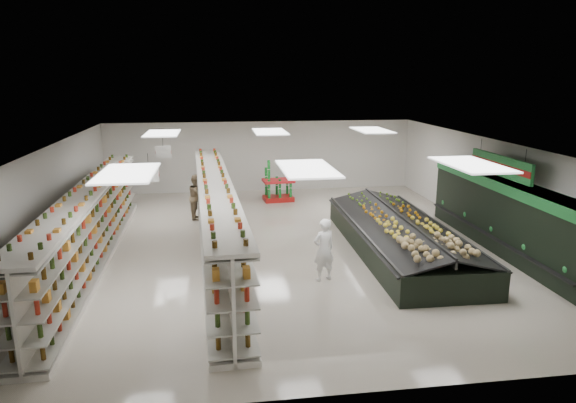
{
  "coord_description": "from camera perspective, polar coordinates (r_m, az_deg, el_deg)",
  "views": [
    {
      "loc": [
        -2.06,
        -15.42,
        5.24
      ],
      "look_at": [
        0.19,
        0.49,
        1.28
      ],
      "focal_mm": 32.0,
      "sensor_mm": 36.0,
      "label": 1
    }
  ],
  "objects": [
    {
      "name": "soda_endcap",
      "position": [
        21.86,
        -1.09,
        2.14
      ],
      "size": [
        1.37,
        1.0,
        1.66
      ],
      "rotation": [
        0.0,
        0.0,
        0.09
      ],
      "color": "#A31512",
      "rests_on": "floor"
    },
    {
      "name": "wall_front",
      "position": [
        8.52,
        6.87,
        -11.57
      ],
      "size": [
        14.0,
        0.02,
        3.2
      ],
      "primitive_type": "cube",
      "color": "silver",
      "rests_on": "floor"
    },
    {
      "name": "floor",
      "position": [
        16.42,
        -0.43,
        -4.77
      ],
      "size": [
        16.0,
        16.0,
        0.0
      ],
      "primitive_type": "plane",
      "color": "beige",
      "rests_on": "ground"
    },
    {
      "name": "gondola_left",
      "position": [
        15.71,
        -21.04,
        -2.84
      ],
      "size": [
        1.14,
        12.33,
        2.14
      ],
      "rotation": [
        0.0,
        0.0,
        0.02
      ],
      "color": "white",
      "rests_on": "floor"
    },
    {
      "name": "produce_wall_case",
      "position": [
        16.84,
        22.91,
        -1.01
      ],
      "size": [
        0.93,
        8.0,
        2.2
      ],
      "color": "black",
      "rests_on": "floor"
    },
    {
      "name": "ceiling",
      "position": [
        15.69,
        -0.45,
        6.37
      ],
      "size": [
        14.0,
        16.0,
        0.02
      ],
      "primitive_type": "cube",
      "color": "white",
      "rests_on": "wall_back"
    },
    {
      "name": "wall_right",
      "position": [
        18.25,
        21.91,
        1.33
      ],
      "size": [
        0.02,
        16.0,
        3.2
      ],
      "primitive_type": "cube",
      "color": "silver",
      "rests_on": "floor"
    },
    {
      "name": "hortifruti_banner",
      "position": [
        16.41,
        22.51,
        3.71
      ],
      "size": [
        0.12,
        3.2,
        0.95
      ],
      "color": "#217D36",
      "rests_on": "ceiling"
    },
    {
      "name": "gondola_center",
      "position": [
        15.44,
        -8.01,
        -2.13
      ],
      "size": [
        1.55,
        12.92,
        2.23
      ],
      "rotation": [
        0.0,
        0.0,
        0.05
      ],
      "color": "white",
      "rests_on": "floor"
    },
    {
      "name": "wall_left",
      "position": [
        16.6,
        -25.15,
        -0.16
      ],
      "size": [
        0.02,
        16.0,
        3.2
      ],
      "primitive_type": "cube",
      "color": "silver",
      "rests_on": "floor"
    },
    {
      "name": "shopper_main",
      "position": [
        13.39,
        4.0,
        -5.37
      ],
      "size": [
        0.72,
        0.59,
        1.68
      ],
      "primitive_type": "imported",
      "rotation": [
        0.0,
        0.0,
        3.5
      ],
      "color": "white",
      "rests_on": "floor"
    },
    {
      "name": "shopper_background",
      "position": [
        19.39,
        -10.04,
        0.52
      ],
      "size": [
        0.55,
        0.85,
        1.68
      ],
      "primitive_type": "imported",
      "rotation": [
        0.0,
        0.0,
        1.51
      ],
      "color": "tan",
      "rests_on": "floor"
    },
    {
      "name": "wall_back",
      "position": [
        23.79,
        -3.01,
        5.03
      ],
      "size": [
        14.0,
        0.02,
        3.2
      ],
      "primitive_type": "cube",
      "color": "silver",
      "rests_on": "floor"
    },
    {
      "name": "aisle_sign_far",
      "position": [
        17.68,
        -13.69,
        5.36
      ],
      "size": [
        0.52,
        0.06,
        0.75
      ],
      "color": "white",
      "rests_on": "ceiling"
    },
    {
      "name": "produce_island",
      "position": [
        15.97,
        12.31,
        -3.65
      ],
      "size": [
        2.92,
        7.79,
        1.16
      ],
      "rotation": [
        0.0,
        0.0,
        -0.01
      ],
      "color": "black",
      "rests_on": "floor"
    },
    {
      "name": "aisle_sign_near",
      "position": [
        13.76,
        -15.21,
        2.94
      ],
      "size": [
        0.52,
        0.06,
        0.75
      ],
      "color": "white",
      "rests_on": "ceiling"
    }
  ]
}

